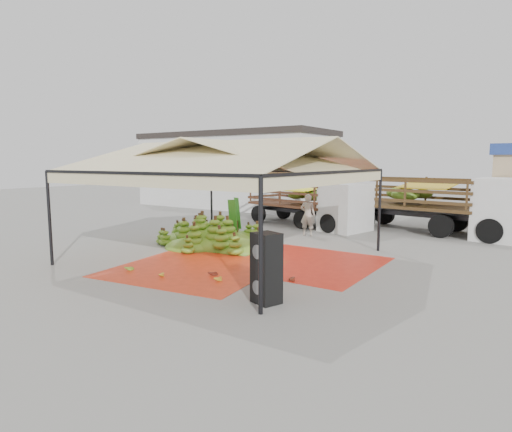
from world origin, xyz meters
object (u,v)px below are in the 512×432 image
Objects in this scene: banana_heap at (216,231)px; truck_right at (443,199)px; speaker_stack at (266,268)px; vendor at (308,215)px; truck_left at (311,199)px.

banana_heap is 0.69× the size of truck_right.
banana_heap is 3.25× the size of speaker_stack.
speaker_stack is (5.43, -4.81, 0.25)m from banana_heap.
truck_right reaches higher than speaker_stack.
truck_right reaches higher than vendor.
vendor is 6.31m from truck_right.
truck_left is (0.86, 6.65, 0.82)m from banana_heap.
truck_left is at bearing -75.65° from vendor.
vendor reaches higher than banana_heap.
truck_left is (-1.19, 2.68, 0.47)m from vendor.
speaker_stack is at bearing 101.57° from vendor.
banana_heap is 0.78× the size of truck_left.
banana_heap is at bearing -83.73° from truck_left.
speaker_stack is at bearing -54.59° from truck_left.
vendor is (-3.38, 8.78, 0.10)m from speaker_stack.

